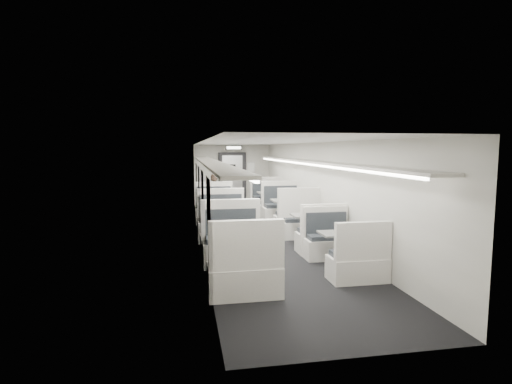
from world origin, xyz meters
name	(u,v)px	position (x,y,z in m)	size (l,w,h in m)	color
room	(260,190)	(0.00, 0.00, 1.20)	(3.24, 12.24, 2.64)	black
booth_left_a	(211,204)	(-1.00, 3.68, 0.35)	(0.97, 1.97, 1.05)	white
booth_left_b	(217,214)	(-1.00, 1.31, 0.41)	(1.14, 2.31, 1.24)	white
booth_left_c	(225,230)	(-1.00, -1.04, 0.42)	(1.16, 2.36, 1.26)	white
booth_left_d	(237,255)	(-1.00, -3.13, 0.41)	(1.12, 2.26, 1.21)	white
booth_right_a	(272,204)	(1.00, 3.11, 0.41)	(1.13, 2.30, 1.23)	white
booth_right_b	(289,214)	(1.00, 0.92, 0.42)	(1.16, 2.35, 1.26)	white
booth_right_c	(310,229)	(1.00, -0.98, 0.36)	(1.00, 2.04, 1.09)	white
booth_right_d	(341,250)	(1.00, -2.90, 0.35)	(0.97, 1.97, 1.05)	white
passenger	(215,196)	(-0.93, 2.90, 0.73)	(0.53, 0.35, 1.46)	black
window_a	(196,176)	(-1.49, 3.40, 1.35)	(0.02, 1.18, 0.84)	black
window_b	(199,181)	(-1.49, 1.20, 1.35)	(0.02, 1.18, 0.84)	black
window_c	(203,189)	(-1.49, -1.00, 1.35)	(0.02, 1.18, 0.84)	black
window_d	(208,203)	(-1.49, -3.20, 1.35)	(0.02, 1.18, 0.84)	black
luggage_rack_left	(211,163)	(-1.24, -0.30, 1.92)	(0.46, 10.40, 0.09)	white
luggage_rack_right	(312,162)	(1.24, -0.30, 1.92)	(0.46, 10.40, 0.09)	white
vestibule_door	(232,179)	(0.00, 5.93, 1.04)	(1.10, 0.13, 2.10)	black
exit_sign	(234,148)	(0.00, 5.44, 2.28)	(0.62, 0.12, 0.16)	black
wall_notice	(251,167)	(0.75, 5.92, 1.50)	(0.32, 0.02, 0.40)	white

